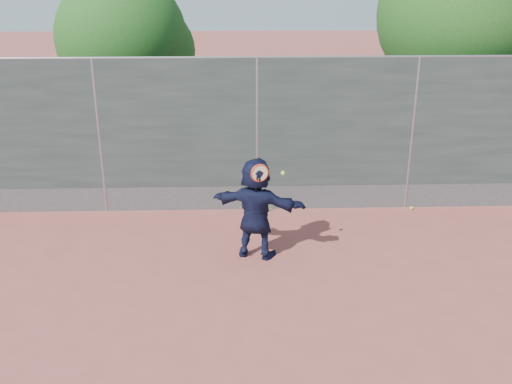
{
  "coord_description": "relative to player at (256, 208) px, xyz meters",
  "views": [
    {
      "loc": [
        -0.36,
        -7.06,
        4.47
      ],
      "look_at": [
        -0.09,
        1.5,
        1.14
      ],
      "focal_mm": 40.0,
      "sensor_mm": 36.0,
      "label": 1
    }
  ],
  "objects": [
    {
      "name": "player",
      "position": [
        0.0,
        0.0,
        0.0
      ],
      "size": [
        1.67,
        0.99,
        1.71
      ],
      "primitive_type": "imported",
      "rotation": [
        0.0,
        0.0,
        2.81
      ],
      "color": "#121633",
      "rests_on": "ground"
    },
    {
      "name": "swing_action",
      "position": [
        0.08,
        -0.19,
        0.66
      ],
      "size": [
        0.55,
        0.14,
        0.51
      ],
      "color": "red",
      "rests_on": "ground"
    },
    {
      "name": "tree_left",
      "position": [
        -2.76,
        5.05,
        2.08
      ],
      "size": [
        3.15,
        3.0,
        4.53
      ],
      "color": "#382314",
      "rests_on": "ground"
    },
    {
      "name": "ball_ground",
      "position": [
        3.18,
        1.85,
        -0.82
      ],
      "size": [
        0.07,
        0.07,
        0.07
      ],
      "primitive_type": "sphere",
      "color": "#AFE633",
      "rests_on": "ground"
    },
    {
      "name": "tree_right",
      "position": [
        4.77,
        4.25,
        2.63
      ],
      "size": [
        3.78,
        3.6,
        5.39
      ],
      "color": "#382314",
      "rests_on": "ground"
    },
    {
      "name": "ground",
      "position": [
        0.09,
        -1.5,
        -0.86
      ],
      "size": [
        80.0,
        80.0,
        0.0
      ],
      "primitive_type": "plane",
      "color": "#9E4C42",
      "rests_on": "ground"
    },
    {
      "name": "weed_clump",
      "position": [
        0.38,
        1.89,
        -0.72
      ],
      "size": [
        0.68,
        0.07,
        0.3
      ],
      "color": "#387226",
      "rests_on": "ground"
    },
    {
      "name": "fence",
      "position": [
        0.09,
        2.0,
        0.73
      ],
      "size": [
        20.0,
        0.06,
        3.03
      ],
      "color": "#38423D",
      "rests_on": "ground"
    }
  ]
}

